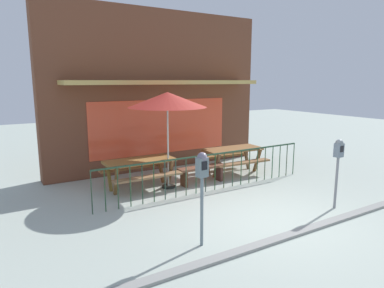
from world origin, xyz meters
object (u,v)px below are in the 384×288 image
Objects in this scene: picnic_table_right at (232,153)px; parking_meter_near at (202,174)px; patio_umbrella at (167,100)px; patio_bench at (202,171)px; picnic_table_left at (140,166)px; parking_meter_far at (338,155)px.

parking_meter_near is (-3.35, -3.45, 0.65)m from picnic_table_right.
patio_umbrella reaches higher than picnic_table_right.
parking_meter_near is at bearing -107.74° from patio_umbrella.
patio_bench is 0.86× the size of parking_meter_near.
patio_bench is at bearing -16.14° from picnic_table_left.
picnic_table_left reaches higher than patio_bench.
patio_umbrella is (-2.33, -0.27, 1.69)m from picnic_table_right.
parking_meter_far reaches higher than patio_bench.
picnic_table_right is 1.15× the size of parking_meter_near.
patio_bench is (1.63, -0.47, -0.26)m from picnic_table_left.
patio_bench is 3.72m from parking_meter_near.
picnic_table_left is 0.97× the size of picnic_table_right.
parking_meter_far is at bearing -1.22° from parking_meter_near.
patio_umbrella is 2.17m from patio_bench.
picnic_table_left is at bearing 163.86° from patio_bench.
parking_meter_near is (-1.97, -3.02, 0.91)m from patio_bench.
parking_meter_near is (-1.02, -3.18, -1.04)m from patio_umbrella.
picnic_table_left and picnic_table_right have the same top height.
parking_meter_near reaches higher than picnic_table_right.
parking_meter_near is at bearing -134.20° from picnic_table_right.
parking_meter_near is at bearing -123.13° from patio_bench.
picnic_table_left is 0.72× the size of patio_umbrella.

